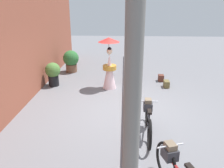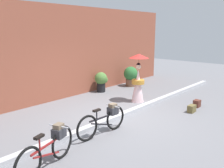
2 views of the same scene
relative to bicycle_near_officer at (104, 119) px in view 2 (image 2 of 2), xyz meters
name	(u,v)px [view 2 (image 2 of 2)]	position (x,y,z in m)	size (l,w,h in m)	color
ground_plane	(119,118)	(1.18, 0.50, -0.41)	(30.00, 30.00, 0.00)	slate
building_wall	(54,53)	(1.18, 3.83, 1.44)	(14.00, 0.40, 3.70)	brown
sidewalk_curb	(119,116)	(1.18, 0.50, -0.35)	(14.00, 0.20, 0.12)	#B2B2B7
bicycle_near_officer	(104,119)	(0.00, 0.00, 0.00)	(1.71, 0.48, 0.77)	black
bicycle_far_side	(49,148)	(-1.92, -0.31, 0.03)	(1.70, 0.66, 0.82)	black
person_with_parasol	(138,79)	(3.07, 1.12, 0.51)	(0.76, 0.76, 1.86)	silver
potted_plant_by_door	(131,75)	(5.03, 2.96, 0.13)	(0.71, 0.69, 0.98)	brown
potted_plant_small	(101,81)	(3.21, 3.25, 0.11)	(0.57, 0.56, 0.90)	black
backpack_on_pavement	(197,103)	(3.93, -0.90, -0.27)	(0.26, 0.21, 0.26)	#592D23
backpack_spare	(192,109)	(3.26, -1.00, -0.28)	(0.32, 0.19, 0.25)	brown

